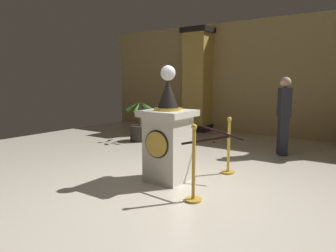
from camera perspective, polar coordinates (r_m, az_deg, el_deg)
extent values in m
plane|color=beige|center=(5.14, 2.43, -10.34)|extent=(12.26, 12.26, 0.00)
cube|color=tan|center=(9.68, 19.45, 8.38)|extent=(12.26, 0.16, 3.45)
cube|color=beige|center=(5.10, 0.00, -4.22)|extent=(0.61, 0.61, 1.07)
cube|color=beige|center=(5.00, 0.00, 2.35)|extent=(0.76, 0.76, 0.10)
cylinder|color=gold|center=(4.82, -2.17, -3.41)|extent=(0.40, 0.03, 0.40)
cylinder|color=black|center=(4.82, -2.10, -3.39)|extent=(0.45, 0.01, 0.45)
cylinder|color=gold|center=(4.99, 0.00, 3.15)|extent=(0.46, 0.46, 0.04)
cone|color=black|center=(4.98, 0.00, 6.09)|extent=(0.33, 0.33, 0.47)
cylinder|color=gold|center=(4.97, 0.00, 8.71)|extent=(0.03, 0.03, 0.06)
sphere|color=silver|center=(4.97, 0.00, 9.76)|extent=(0.24, 0.24, 0.24)
cylinder|color=gold|center=(4.41, 4.69, -13.40)|extent=(0.24, 0.24, 0.03)
cylinder|color=gold|center=(4.26, 4.76, -7.34)|extent=(0.05, 0.05, 1.00)
sphere|color=gold|center=(4.14, 4.85, -0.15)|extent=(0.08, 0.08, 0.08)
cylinder|color=gold|center=(5.72, 11.01, -8.38)|extent=(0.24, 0.24, 0.03)
cylinder|color=gold|center=(5.60, 11.14, -3.92)|extent=(0.05, 0.05, 0.94)
sphere|color=gold|center=(5.52, 11.29, 1.27)|extent=(0.08, 0.08, 0.08)
cylinder|color=black|center=(4.52, 6.78, -2.65)|extent=(0.75, 0.11, 0.21)
cylinder|color=black|center=(5.20, 9.94, -1.26)|extent=(0.75, 0.11, 0.21)
sphere|color=black|center=(4.87, 8.45, -2.94)|extent=(0.04, 0.04, 0.04)
cube|color=black|center=(10.39, 5.50, -0.20)|extent=(0.88, 0.88, 0.20)
cube|color=gold|center=(10.27, 5.62, 8.40)|extent=(0.77, 0.77, 3.31)
cube|color=black|center=(10.39, 5.75, 17.12)|extent=(0.92, 0.92, 0.16)
cylinder|color=#2D2823|center=(8.54, -5.15, -1.32)|extent=(0.55, 0.55, 0.42)
cylinder|color=brown|center=(8.49, -5.19, 1.33)|extent=(0.08, 0.08, 0.38)
cone|color=#387533|center=(8.30, -4.36, 3.55)|extent=(0.41, 0.19, 0.24)
cone|color=#387533|center=(8.53, -4.00, 3.68)|extent=(0.23, 0.37, 0.34)
cone|color=#387533|center=(8.64, -5.53, 3.73)|extent=(0.36, 0.33, 0.28)
cone|color=#387533|center=(8.46, -6.55, 3.61)|extent=(0.34, 0.31, 0.34)
cone|color=#387533|center=(8.27, -5.67, 3.51)|extent=(0.20, 0.36, 0.35)
cube|color=#26262D|center=(7.32, 20.41, -1.75)|extent=(0.29, 0.33, 0.85)
cube|color=#26262D|center=(7.23, 20.71, 4.09)|extent=(0.37, 0.42, 0.64)
sphere|color=tan|center=(7.21, 20.90, 7.55)|extent=(0.23, 0.23, 0.23)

